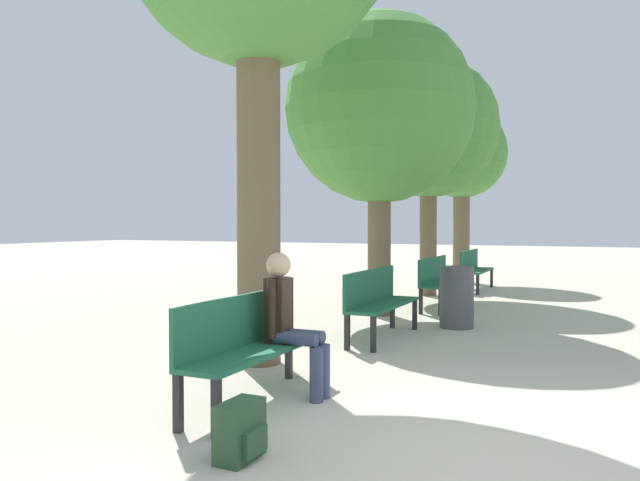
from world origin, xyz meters
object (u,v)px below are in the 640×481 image
Objects in this scene: bench_row_3 at (474,266)px; tree_row_1 at (380,110)px; tree_row_3 at (462,156)px; trash_bin at (457,297)px; bench_row_1 at (378,298)px; person_seated at (290,319)px; backpack at (241,431)px; tree_row_2 at (429,129)px; bench_row_2 at (438,278)px; bench_row_0 at (249,339)px.

bench_row_3 is 0.37× the size of tree_row_1.
trash_bin is (1.47, -7.19, -2.86)m from tree_row_3.
tree_row_1 is (-0.70, 2.04, 2.90)m from bench_row_1.
trash_bin is (0.78, 1.32, -0.10)m from bench_row_1.
person_seated reaches higher than trash_bin.
backpack is at bearing -84.15° from tree_row_3.
tree_row_2 is 8.71m from person_seated.
tree_row_2 is at bearing 110.83° from trash_bin.
tree_row_1 is (-0.70, -4.57, 2.90)m from bench_row_3.
tree_row_3 is at bearing 97.62° from bench_row_2.
bench_row_0 is 0.41× the size of tree_row_3.
bench_row_1 is at bearing -71.14° from tree_row_1.
bench_row_1 is 3.30m from bench_row_2.
backpack is at bearing -91.44° from trash_bin.
bench_row_1 is 2.99m from person_seated.
tree_row_2 reaches higher than tree_row_1.
bench_row_2 reaches higher than trash_bin.
backpack is at bearing -82.16° from tree_row_2.
tree_row_1 reaches higher than backpack.
person_seated is (0.93, -11.49, -2.62)m from tree_row_3.
bench_row_1 is at bearing 90.00° from bench_row_0.
person_seated is (0.23, -2.98, 0.14)m from bench_row_1.
person_seated is at bearing 54.53° from bench_row_0.
bench_row_1 is (0.00, 3.30, 0.00)m from bench_row_0.
trash_bin is at bearing 88.56° from backpack.
backpack is at bearing -74.74° from person_seated.
tree_row_3 is at bearing 90.00° from tree_row_2.
tree_row_3 is at bearing 110.13° from bench_row_3.
bench_row_3 reaches higher than backpack.
bench_row_0 is at bearing -86.63° from tree_row_3.
trash_bin is at bearing 80.46° from bench_row_0.
person_seated reaches higher than bench_row_3.
trash_bin is (1.47, -3.87, -3.11)m from tree_row_2.
person_seated is at bearing -85.39° from tree_row_3.
tree_row_2 reaches higher than tree_row_3.
tree_row_2 is at bearing 94.69° from bench_row_0.
tree_row_1 is at bearing -118.84° from bench_row_2.
tree_row_2 is 10.30m from backpack.
bench_row_2 reaches higher than backpack.
backpack is at bearing -78.44° from tree_row_1.
bench_row_2 is at bearing 94.65° from backpack.
bench_row_0 and bench_row_1 have the same top height.
person_seated is at bearing -79.54° from tree_row_1.
tree_row_2 is at bearing 90.00° from tree_row_1.
tree_row_3 is at bearing 90.00° from tree_row_1.
bench_row_1 reaches higher than backpack.
trash_bin is (1.47, -0.72, -2.99)m from tree_row_1.
bench_row_0 and bench_row_2 have the same top height.
tree_row_1 is at bearing 153.85° from trash_bin.
bench_row_1 is 1.00× the size of bench_row_2.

